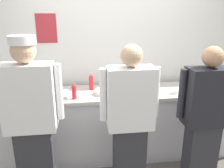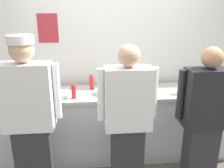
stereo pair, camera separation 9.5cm
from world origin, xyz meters
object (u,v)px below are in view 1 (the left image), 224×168
at_px(ramekin_orange_sauce, 174,92).
at_px(plate_stack_rear, 129,88).
at_px(sheet_tray, 47,94).
at_px(chef_center, 130,120).
at_px(chef_near_left, 31,120).
at_px(chef_far_right, 205,118).
at_px(plate_stack_front, 104,92).
at_px(squeeze_bottle_secondary, 74,91).
at_px(ramekin_yellow_sauce, 9,95).
at_px(ramekin_red_sauce, 194,91).
at_px(ramekin_green_sauce, 154,89).
at_px(mixing_bowl_steel, 206,83).
at_px(squeeze_bottle_primary, 91,82).

bearing_deg(ramekin_orange_sauce, plate_stack_rear, 159.22).
bearing_deg(sheet_tray, chef_center, -37.99).
height_order(chef_near_left, chef_far_right, chef_near_left).
distance_m(chef_near_left, ramekin_orange_sauce, 1.70).
height_order(plate_stack_front, squeeze_bottle_secondary, squeeze_bottle_secondary).
bearing_deg(squeeze_bottle_secondary, chef_far_right, -21.23).
relative_size(ramekin_yellow_sauce, ramekin_red_sauce, 0.84).
xyz_separation_m(plate_stack_front, ramekin_red_sauce, (1.13, -0.10, -0.00)).
xyz_separation_m(squeeze_bottle_secondary, ramekin_red_sauce, (1.49, 0.01, -0.07)).
xyz_separation_m(ramekin_yellow_sauce, ramekin_orange_sauce, (2.02, -0.16, 0.00)).
xyz_separation_m(chef_far_right, ramekin_yellow_sauce, (-2.13, 0.70, 0.10)).
height_order(sheet_tray, ramekin_green_sauce, ramekin_green_sauce).
bearing_deg(plate_stack_front, ramekin_orange_sauce, -6.23).
bearing_deg(ramekin_orange_sauce, plate_stack_front, 173.77).
xyz_separation_m(mixing_bowl_steel, sheet_tray, (-2.10, -0.02, -0.04)).
height_order(plate_stack_rear, mixing_bowl_steel, mixing_bowl_steel).
height_order(ramekin_yellow_sauce, ramekin_red_sauce, ramekin_red_sauce).
bearing_deg(mixing_bowl_steel, chef_near_left, -161.99).
relative_size(ramekin_green_sauce, ramekin_red_sauce, 0.96).
relative_size(chef_center, ramekin_green_sauce, 16.77).
relative_size(plate_stack_front, mixing_bowl_steel, 0.60).
xyz_separation_m(chef_center, sheet_tray, (-0.90, 0.70, 0.07)).
height_order(plate_stack_front, squeeze_bottle_primary, squeeze_bottle_primary).
distance_m(mixing_bowl_steel, ramekin_red_sauce, 0.33).
bearing_deg(plate_stack_front, plate_stack_rear, 16.97).
xyz_separation_m(plate_stack_front, ramekin_yellow_sauce, (-1.14, 0.06, -0.01)).
bearing_deg(plate_stack_front, squeeze_bottle_primary, 126.40).
distance_m(plate_stack_rear, squeeze_bottle_primary, 0.50).
bearing_deg(chef_far_right, ramekin_green_sauce, 115.78).
xyz_separation_m(sheet_tray, ramekin_yellow_sauce, (-0.44, -0.01, 0.01)).
xyz_separation_m(chef_center, squeeze_bottle_secondary, (-0.56, 0.52, 0.15)).
relative_size(squeeze_bottle_primary, ramekin_red_sauce, 2.14).
bearing_deg(plate_stack_rear, plate_stack_front, -163.03).
height_order(plate_stack_rear, squeeze_bottle_secondary, squeeze_bottle_secondary).
height_order(squeeze_bottle_primary, squeeze_bottle_secondary, squeeze_bottle_primary).
relative_size(chef_near_left, plate_stack_rear, 6.93).
xyz_separation_m(plate_stack_rear, ramekin_yellow_sauce, (-1.49, -0.04, -0.02)).
distance_m(plate_stack_rear, ramekin_green_sauce, 0.32).
distance_m(mixing_bowl_steel, squeeze_bottle_secondary, 1.77).
height_order(chef_far_right, plate_stack_front, chef_far_right).
bearing_deg(squeeze_bottle_primary, chef_near_left, -126.86).
bearing_deg(plate_stack_front, squeeze_bottle_secondary, -162.32).
bearing_deg(squeeze_bottle_primary, chef_far_right, -36.20).
height_order(sheet_tray, squeeze_bottle_secondary, squeeze_bottle_secondary).
height_order(squeeze_bottle_secondary, ramekin_green_sauce, squeeze_bottle_secondary).
bearing_deg(ramekin_red_sauce, plate_stack_rear, 165.41).
xyz_separation_m(sheet_tray, ramekin_orange_sauce, (1.57, -0.17, 0.01)).
bearing_deg(squeeze_bottle_secondary, ramekin_green_sauce, 9.33).
xyz_separation_m(squeeze_bottle_primary, ramekin_yellow_sauce, (-1.00, -0.13, -0.08)).
bearing_deg(mixing_bowl_steel, squeeze_bottle_primary, 176.17).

